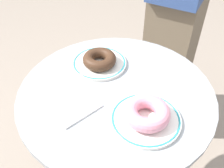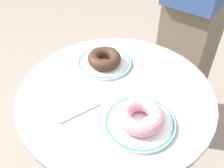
{
  "view_description": "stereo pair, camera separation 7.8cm",
  "coord_description": "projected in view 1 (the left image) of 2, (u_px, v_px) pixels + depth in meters",
  "views": [
    {
      "loc": [
        0.46,
        -0.33,
        1.32
      ],
      "look_at": [
        -0.01,
        -0.01,
        0.79
      ],
      "focal_mm": 40.94,
      "sensor_mm": 36.0,
      "label": 1
    },
    {
      "loc": [
        0.5,
        -0.26,
        1.32
      ],
      "look_at": [
        -0.01,
        -0.01,
        0.79
      ],
      "focal_mm": 40.94,
      "sensor_mm": 36.0,
      "label": 2
    }
  ],
  "objects": [
    {
      "name": "donut_pink_frosted",
      "position": [
        148.0,
        112.0,
        0.68
      ],
      "size": [
        0.14,
        0.14,
        0.04
      ],
      "primitive_type": "torus",
      "rotation": [
        0.0,
        0.0,
        1.46
      ],
      "color": "pink",
      "rests_on": "plate_right"
    },
    {
      "name": "cafe_table",
      "position": [
        115.0,
        137.0,
        0.95
      ],
      "size": [
        0.61,
        0.61,
        0.77
      ],
      "color": "#999EA3",
      "rests_on": "ground"
    },
    {
      "name": "plate_right",
      "position": [
        147.0,
        118.0,
        0.7
      ],
      "size": [
        0.19,
        0.19,
        0.01
      ],
      "color": "white",
      "rests_on": "cafe_table"
    },
    {
      "name": "donut_chocolate",
      "position": [
        100.0,
        59.0,
        0.86
      ],
      "size": [
        0.16,
        0.16,
        0.04
      ],
      "primitive_type": "torus",
      "rotation": [
        0.0,
        0.0,
        0.91
      ],
      "color": "#422819",
      "rests_on": "plate_left"
    },
    {
      "name": "paper_napkin",
      "position": [
        72.0,
        105.0,
        0.74
      ],
      "size": [
        0.14,
        0.14,
        0.01
      ],
      "primitive_type": "cube",
      "rotation": [
        0.0,
        0.0,
        0.12
      ],
      "color": "white",
      "rests_on": "cafe_table"
    },
    {
      "name": "plate_left",
      "position": [
        99.0,
        63.0,
        0.88
      ],
      "size": [
        0.19,
        0.19,
        0.01
      ],
      "color": "white",
      "rests_on": "cafe_table"
    }
  ]
}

